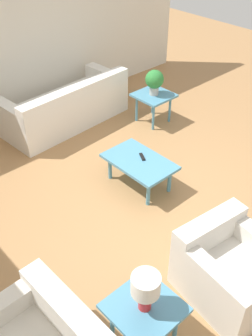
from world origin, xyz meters
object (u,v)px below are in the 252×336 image
(potted_plant, at_px, (154,80))
(table_lamp, at_px, (146,288))
(side_table_plant, at_px, (154,98))
(armchair, at_px, (229,270))
(side_table_lamp, at_px, (144,312))
(sofa, at_px, (67,108))
(coffee_table, at_px, (139,163))

(potted_plant, xyz_separation_m, table_lamp, (-2.70, 2.88, 0.01))
(side_table_plant, bearing_deg, armchair, 146.79)
(side_table_lamp, distance_m, table_lamp, 0.33)
(sofa, bearing_deg, side_table_lamp, 60.19)
(side_table_plant, bearing_deg, table_lamp, 133.22)
(side_table_lamp, bearing_deg, table_lamp, -135.00)
(potted_plant, bearing_deg, side_table_lamp, 133.22)
(sofa, relative_size, potted_plant, 5.22)
(coffee_table, bearing_deg, side_table_plant, -51.73)
(table_lamp, bearing_deg, armchair, -99.70)
(armchair, xyz_separation_m, table_lamp, (0.17, 1.00, 0.46))
(sofa, bearing_deg, armchair, 74.72)
(armchair, xyz_separation_m, side_table_plant, (2.87, -1.88, 0.13))
(coffee_table, bearing_deg, side_table_lamp, 137.07)
(sofa, height_order, table_lamp, table_lamp)
(sofa, relative_size, side_table_plant, 3.74)
(potted_plant, bearing_deg, sofa, 50.53)
(sofa, relative_size, table_lamp, 5.62)
(coffee_table, distance_m, side_table_plant, 1.74)
(armchair, height_order, potted_plant, potted_plant)
(sofa, height_order, side_table_lamp, sofa)
(armchair, relative_size, side_table_lamp, 1.75)
(sofa, bearing_deg, potted_plant, 136.84)
(potted_plant, bearing_deg, side_table_plant, 45.00)
(side_table_plant, height_order, potted_plant, potted_plant)
(armchair, bearing_deg, side_table_lamp, 177.43)
(side_table_lamp, bearing_deg, coffee_table, -42.93)
(coffee_table, xyz_separation_m, potted_plant, (1.07, -1.36, 0.39))
(sofa, xyz_separation_m, potted_plant, (-0.91, -1.11, 0.45))
(coffee_table, relative_size, side_table_plant, 1.62)
(side_table_plant, relative_size, side_table_lamp, 1.00)
(armchair, distance_m, potted_plant, 3.46)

